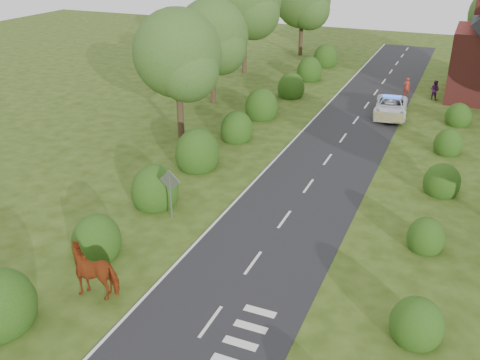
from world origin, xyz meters
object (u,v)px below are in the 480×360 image
at_px(cow, 97,272).
at_px(pedestrian_purple, 435,90).
at_px(police_van, 391,107).
at_px(pedestrian_red, 407,87).
at_px(road_sign, 170,187).

relative_size(cow, pedestrian_purple, 1.48).
height_order(police_van, pedestrian_red, pedestrian_red).
height_order(road_sign, police_van, road_sign).
relative_size(road_sign, pedestrian_red, 1.64).
distance_m(pedestrian_red, pedestrian_purple, 2.22).
bearing_deg(cow, pedestrian_red, 154.72).
distance_m(cow, pedestrian_red, 32.82).
height_order(road_sign, pedestrian_red, road_sign).
relative_size(pedestrian_red, pedestrian_purple, 0.97).
bearing_deg(pedestrian_purple, road_sign, 93.55).
xyz_separation_m(cow, police_van, (6.81, 26.18, -0.15)).
bearing_deg(pedestrian_red, cow, 61.08).
relative_size(police_van, pedestrian_red, 3.37).
height_order(police_van, pedestrian_purple, pedestrian_purple).
relative_size(road_sign, police_van, 0.49).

